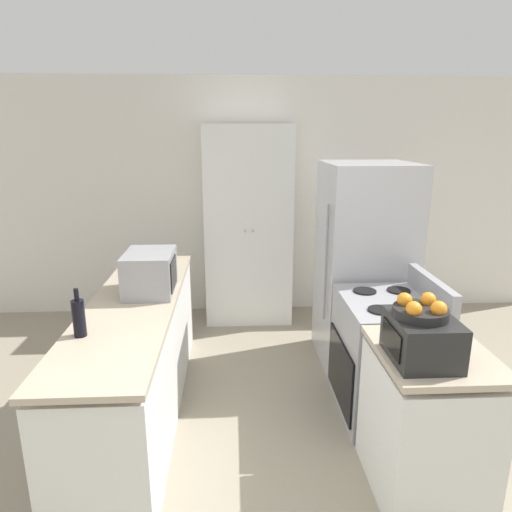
{
  "coord_description": "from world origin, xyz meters",
  "views": [
    {
      "loc": [
        -0.19,
        -1.74,
        2.03
      ],
      "look_at": [
        0.0,
        1.83,
        1.05
      ],
      "focal_mm": 32.0,
      "sensor_mm": 36.0,
      "label": 1
    }
  ],
  "objects_px": {
    "microwave": "(150,272)",
    "toaster_oven": "(422,339)",
    "refrigerator": "(364,266)",
    "fruit_bowl": "(421,310)",
    "wine_bottle": "(79,317)",
    "stove": "(386,356)",
    "pantry_cabinet": "(248,226)"
  },
  "relations": [
    {
      "from": "pantry_cabinet",
      "to": "wine_bottle",
      "type": "relative_size",
      "value": 7.24
    },
    {
      "from": "pantry_cabinet",
      "to": "wine_bottle",
      "type": "bearing_deg",
      "value": -114.64
    },
    {
      "from": "pantry_cabinet",
      "to": "microwave",
      "type": "relative_size",
      "value": 4.6
    },
    {
      "from": "refrigerator",
      "to": "wine_bottle",
      "type": "relative_size",
      "value": 6.14
    },
    {
      "from": "refrigerator",
      "to": "toaster_oven",
      "type": "height_order",
      "value": "refrigerator"
    },
    {
      "from": "pantry_cabinet",
      "to": "stove",
      "type": "distance_m",
      "value": 2.15
    },
    {
      "from": "refrigerator",
      "to": "fruit_bowl",
      "type": "relative_size",
      "value": 6.44
    },
    {
      "from": "stove",
      "to": "fruit_bowl",
      "type": "relative_size",
      "value": 3.76
    },
    {
      "from": "stove",
      "to": "fruit_bowl",
      "type": "distance_m",
      "value": 1.11
    },
    {
      "from": "pantry_cabinet",
      "to": "stove",
      "type": "xyz_separation_m",
      "value": [
        0.93,
        -1.84,
        -0.6
      ]
    },
    {
      "from": "pantry_cabinet",
      "to": "toaster_oven",
      "type": "xyz_separation_m",
      "value": [
        0.8,
        -2.69,
        -0.05
      ]
    },
    {
      "from": "wine_bottle",
      "to": "fruit_bowl",
      "type": "xyz_separation_m",
      "value": [
        1.84,
        -0.37,
        0.16
      ]
    },
    {
      "from": "fruit_bowl",
      "to": "microwave",
      "type": "bearing_deg",
      "value": 144.71
    },
    {
      "from": "pantry_cabinet",
      "to": "stove",
      "type": "height_order",
      "value": "pantry_cabinet"
    },
    {
      "from": "pantry_cabinet",
      "to": "refrigerator",
      "type": "relative_size",
      "value": 1.18
    },
    {
      "from": "pantry_cabinet",
      "to": "wine_bottle",
      "type": "xyz_separation_m",
      "value": [
        -1.06,
        -2.31,
        -0.05
      ]
    },
    {
      "from": "stove",
      "to": "wine_bottle",
      "type": "xyz_separation_m",
      "value": [
        -1.99,
        -0.47,
        0.55
      ]
    },
    {
      "from": "pantry_cabinet",
      "to": "toaster_oven",
      "type": "distance_m",
      "value": 2.81
    },
    {
      "from": "refrigerator",
      "to": "stove",
      "type": "bearing_deg",
      "value": -93.13
    },
    {
      "from": "wine_bottle",
      "to": "toaster_oven",
      "type": "bearing_deg",
      "value": -11.58
    },
    {
      "from": "microwave",
      "to": "fruit_bowl",
      "type": "distance_m",
      "value": 1.91
    },
    {
      "from": "refrigerator",
      "to": "toaster_oven",
      "type": "xyz_separation_m",
      "value": [
        -0.18,
        -1.68,
        0.11
      ]
    },
    {
      "from": "pantry_cabinet",
      "to": "toaster_oven",
      "type": "relative_size",
      "value": 5.54
    },
    {
      "from": "toaster_oven",
      "to": "wine_bottle",
      "type": "bearing_deg",
      "value": 168.42
    },
    {
      "from": "refrigerator",
      "to": "fruit_bowl",
      "type": "xyz_separation_m",
      "value": [
        -0.2,
        -1.67,
        0.26
      ]
    },
    {
      "from": "pantry_cabinet",
      "to": "refrigerator",
      "type": "bearing_deg",
      "value": -45.97
    },
    {
      "from": "fruit_bowl",
      "to": "toaster_oven",
      "type": "bearing_deg",
      "value": -24.38
    },
    {
      "from": "wine_bottle",
      "to": "stove",
      "type": "bearing_deg",
      "value": 13.25
    },
    {
      "from": "wine_bottle",
      "to": "fruit_bowl",
      "type": "relative_size",
      "value": 1.05
    },
    {
      "from": "refrigerator",
      "to": "microwave",
      "type": "xyz_separation_m",
      "value": [
        -1.75,
        -0.57,
        0.14
      ]
    },
    {
      "from": "microwave",
      "to": "toaster_oven",
      "type": "bearing_deg",
      "value": -35.18
    },
    {
      "from": "microwave",
      "to": "wine_bottle",
      "type": "height_order",
      "value": "microwave"
    }
  ]
}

